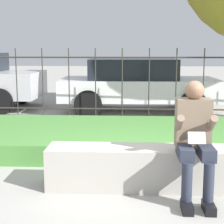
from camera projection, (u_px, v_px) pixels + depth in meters
ground_plane at (138, 187)px, 4.46m from camera, size 60.00×60.00×0.00m
stone_bench at (144, 170)px, 4.42m from camera, size 2.28×0.48×0.49m
person_seated_reader at (194, 135)px, 4.03m from camera, size 0.42×0.73×1.29m
grass_berm at (136, 137)px, 6.31m from camera, size 8.93×2.42×0.30m
iron_fence at (136, 85)px, 8.05m from camera, size 6.93×0.03×1.64m
car_parked_center at (137, 83)px, 9.65m from camera, size 4.02×2.07×1.37m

